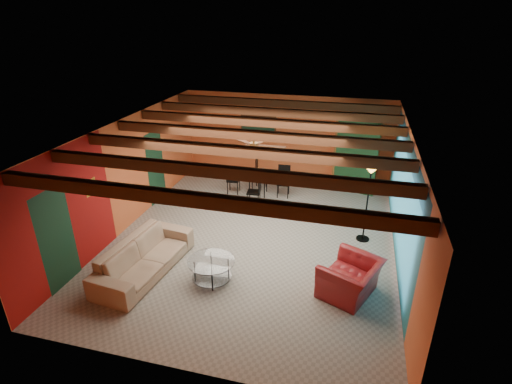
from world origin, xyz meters
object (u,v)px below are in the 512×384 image
(dining_table, at_px, (258,180))
(floor_lamp, at_px, (367,203))
(sofa, at_px, (144,257))
(armoire, at_px, (356,156))
(coffee_table, at_px, (212,270))
(potted_plant, at_px, (361,113))
(vase, at_px, (258,162))
(armchair, at_px, (350,278))

(dining_table, height_order, floor_lamp, floor_lamp)
(sofa, height_order, dining_table, dining_table)
(armoire, relative_size, floor_lamp, 1.10)
(coffee_table, xyz_separation_m, potted_plant, (2.61, 5.49, 2.11))
(vase, bearing_deg, coffee_table, -88.41)
(armchair, relative_size, floor_lamp, 0.57)
(sofa, xyz_separation_m, armchair, (4.17, 0.33, 0.00))
(dining_table, xyz_separation_m, armoire, (2.73, 1.19, 0.59))
(potted_plant, bearing_deg, coffee_table, -115.44)
(sofa, bearing_deg, vase, -10.54)
(potted_plant, xyz_separation_m, vase, (-2.73, -1.19, -1.32))
(coffee_table, bearing_deg, potted_plant, 64.56)
(armchair, distance_m, coffee_table, 2.73)
(potted_plant, bearing_deg, armchair, -88.85)
(dining_table, bearing_deg, sofa, -107.06)
(armoire, xyz_separation_m, vase, (-2.73, -1.19, -0.03))
(sofa, bearing_deg, potted_plant, -29.72)
(sofa, bearing_deg, coffee_table, -81.09)
(armchair, bearing_deg, potted_plant, -155.18)
(vase, bearing_deg, potted_plant, 23.61)
(dining_table, bearing_deg, vase, 0.00)
(armchair, relative_size, potted_plant, 2.40)
(floor_lamp, xyz_separation_m, vase, (-3.07, 1.88, 0.06))
(sofa, height_order, armchair, armchair)
(dining_table, relative_size, vase, 9.81)
(coffee_table, height_order, vase, vase)
(coffee_table, relative_size, floor_lamp, 0.49)
(dining_table, distance_m, armoire, 3.04)
(sofa, distance_m, coffee_table, 1.46)
(armoire, bearing_deg, floor_lamp, -66.17)
(floor_lamp, bearing_deg, potted_plant, 96.36)
(armchair, bearing_deg, dining_table, -121.17)
(coffee_table, distance_m, potted_plant, 6.43)
(dining_table, distance_m, potted_plant, 3.52)
(armchair, bearing_deg, vase, -121.17)
(floor_lamp, bearing_deg, armchair, -96.30)
(vase, bearing_deg, floor_lamp, -31.41)
(armchair, xyz_separation_m, vase, (-2.83, 4.02, 0.67))
(vase, bearing_deg, armchair, -54.84)
(sofa, height_order, coffee_table, sofa)
(armchair, xyz_separation_m, armoire, (-0.10, 5.22, 0.70))
(coffee_table, bearing_deg, sofa, -177.60)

